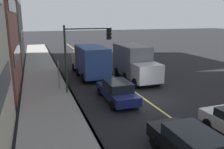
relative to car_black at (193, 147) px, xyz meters
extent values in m
plane|color=black|center=(7.89, -1.74, -0.77)|extent=(200.00, 200.00, 0.00)
cube|color=gray|center=(7.89, 5.22, -0.70)|extent=(80.00, 3.91, 0.15)
cube|color=slate|center=(7.89, 3.35, -0.70)|extent=(80.00, 0.16, 0.15)
cube|color=#D8CC4C|center=(7.89, -1.74, -0.77)|extent=(80.00, 0.16, 0.01)
cube|color=#262D38|center=(14.42, 7.35, 2.36)|extent=(8.71, 0.06, 1.10)
cube|color=#262D38|center=(14.42, 7.35, 6.27)|extent=(8.71, 0.06, 1.10)
cube|color=#262D38|center=(28.67, 7.35, 3.01)|extent=(11.33, 0.06, 1.10)
cube|color=#262D38|center=(28.67, 7.35, 7.73)|extent=(11.33, 0.06, 1.10)
cube|color=black|center=(-0.04, 0.00, 0.45)|extent=(2.46, 1.73, 0.51)
cylinder|color=black|center=(1.59, 0.92, -0.47)|extent=(0.60, 0.22, 0.60)
cylinder|color=black|center=(1.59, -0.92, -0.47)|extent=(0.60, 0.22, 0.60)
cylinder|color=black|center=(2.29, -2.82, -0.47)|extent=(0.60, 0.22, 0.60)
cube|color=navy|center=(8.17, 0.37, -0.16)|extent=(4.78, 1.83, 0.62)
cube|color=black|center=(8.00, 0.37, 0.46)|extent=(2.35, 1.68, 0.62)
cylinder|color=black|center=(9.75, 1.27, -0.47)|extent=(0.60, 0.22, 0.60)
cylinder|color=black|center=(9.75, -0.52, -0.47)|extent=(0.60, 0.22, 0.60)
cylinder|color=black|center=(6.59, 1.27, -0.47)|extent=(0.60, 0.22, 0.60)
cylinder|color=black|center=(6.59, -0.52, -0.47)|extent=(0.60, 0.22, 0.60)
cube|color=silver|center=(19.02, 0.50, 0.58)|extent=(2.09, 2.49, 1.80)
cube|color=#2D4C93|center=(15.21, 0.50, 1.08)|extent=(5.23, 2.49, 2.81)
cylinder|color=black|center=(19.02, 1.69, -0.32)|extent=(0.90, 0.28, 0.90)
cylinder|color=black|center=(19.02, -0.70, -0.32)|extent=(0.90, 0.28, 0.90)
cylinder|color=black|center=(13.90, 1.69, -0.32)|extent=(0.90, 0.28, 0.90)
cylinder|color=black|center=(13.90, -0.70, -0.32)|extent=(0.90, 0.28, 0.90)
cylinder|color=black|center=(16.52, 1.69, -0.32)|extent=(0.90, 0.28, 0.90)
cylinder|color=black|center=(16.52, -0.70, -0.32)|extent=(0.90, 0.28, 0.90)
cube|color=silver|center=(10.60, -3.40, 0.50)|extent=(1.88, 2.40, 1.64)
cube|color=slate|center=(14.03, -3.40, 1.14)|extent=(4.69, 2.40, 2.93)
cylinder|color=black|center=(10.60, -4.55, -0.32)|extent=(0.90, 0.28, 0.90)
cylinder|color=black|center=(10.60, -2.25, -0.32)|extent=(0.90, 0.28, 0.90)
cylinder|color=black|center=(15.20, -4.55, -0.32)|extent=(0.90, 0.28, 0.90)
cylinder|color=black|center=(15.20, -2.25, -0.32)|extent=(0.90, 0.28, 0.90)
cylinder|color=black|center=(12.86, -4.55, -0.32)|extent=(0.90, 0.28, 0.90)
cylinder|color=black|center=(12.86, -2.25, -0.32)|extent=(0.90, 0.28, 0.90)
cylinder|color=#1E3823|center=(10.93, 3.67, 1.99)|extent=(0.16, 0.16, 5.51)
cylinder|color=#1E3823|center=(10.93, 1.75, 4.44)|extent=(0.10, 3.83, 0.10)
cube|color=black|center=(10.93, 0.08, 3.99)|extent=(0.28, 0.30, 0.90)
sphere|color=red|center=(10.93, -0.10, 4.29)|extent=(0.18, 0.18, 0.18)
sphere|color=#392905|center=(10.93, -0.10, 3.99)|extent=(0.18, 0.18, 0.18)
sphere|color=black|center=(10.93, -0.10, 3.69)|extent=(0.18, 0.18, 0.18)
cylinder|color=slate|center=(12.08, 4.17, 0.55)|extent=(0.08, 0.08, 2.63)
cube|color=white|center=(12.08, 4.19, 1.66)|extent=(0.60, 0.02, 0.20)
cube|color=#DB5919|center=(12.08, 4.19, 1.31)|extent=(0.44, 0.02, 0.28)
camera|label=1|loc=(-6.92, 6.03, 5.25)|focal=36.48mm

